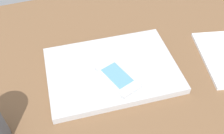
# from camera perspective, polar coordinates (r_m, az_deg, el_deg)

# --- Properties ---
(desk_surface) EXTENTS (1.20, 0.80, 0.03)m
(desk_surface) POSITION_cam_1_polar(r_m,az_deg,el_deg) (0.65, -5.06, -3.97)
(desk_surface) COLOR brown
(desk_surface) RESTS_ON ground
(laptop_closed) EXTENTS (0.33, 0.24, 0.02)m
(laptop_closed) POSITION_cam_1_polar(r_m,az_deg,el_deg) (0.65, 0.00, -0.64)
(laptop_closed) COLOR #B7BABC
(laptop_closed) RESTS_ON desk_surface
(cell_phone_on_laptop) EXTENTS (0.09, 0.13, 0.01)m
(cell_phone_on_laptop) POSITION_cam_1_polar(r_m,az_deg,el_deg) (0.61, 1.11, -2.17)
(cell_phone_on_laptop) COLOR silver
(cell_phone_on_laptop) RESTS_ON laptop_closed
(notepad) EXTENTS (0.15, 0.22, 0.01)m
(notepad) POSITION_cam_1_polar(r_m,az_deg,el_deg) (0.74, 23.31, 1.90)
(notepad) COLOR white
(notepad) RESTS_ON desk_surface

